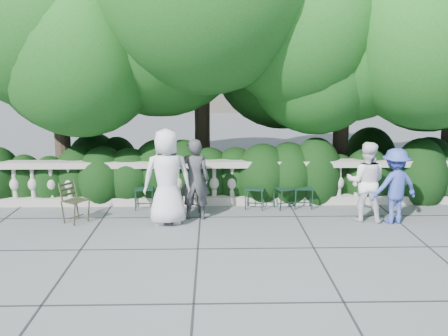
{
  "coord_description": "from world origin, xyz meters",
  "views": [
    {
      "loc": [
        -0.24,
        -9.08,
        3.11
      ],
      "look_at": [
        0.0,
        1.0,
        1.0
      ],
      "focal_mm": 40.0,
      "sensor_mm": 36.0,
      "label": 1
    }
  ],
  "objects_px": {
    "chair_d": "(303,210)",
    "person_older_blue": "(395,186)",
    "chair_b": "(144,211)",
    "chair_f": "(288,210)",
    "chair_weathered": "(81,223)",
    "chair_c": "(191,212)",
    "person_woman_grey": "(195,179)",
    "person_businessman": "(167,177)",
    "person_casual_man": "(366,182)",
    "chair_e": "(254,210)"
  },
  "relations": [
    {
      "from": "chair_f",
      "to": "person_woman_grey",
      "type": "xyz_separation_m",
      "value": [
        -1.99,
        -0.55,
        0.83
      ]
    },
    {
      "from": "chair_weathered",
      "to": "person_casual_man",
      "type": "xyz_separation_m",
      "value": [
        5.68,
        0.08,
        0.8
      ]
    },
    {
      "from": "chair_c",
      "to": "person_woman_grey",
      "type": "bearing_deg",
      "value": -61.25
    },
    {
      "from": "chair_f",
      "to": "chair_weathered",
      "type": "xyz_separation_m",
      "value": [
        -4.24,
        -0.82,
        0.0
      ]
    },
    {
      "from": "chair_b",
      "to": "chair_f",
      "type": "bearing_deg",
      "value": -7.03
    },
    {
      "from": "chair_d",
      "to": "chair_e",
      "type": "height_order",
      "value": "same"
    },
    {
      "from": "chair_b",
      "to": "person_older_blue",
      "type": "relative_size",
      "value": 0.56
    },
    {
      "from": "chair_f",
      "to": "person_older_blue",
      "type": "xyz_separation_m",
      "value": [
        1.97,
        -0.91,
        0.75
      ]
    },
    {
      "from": "chair_e",
      "to": "chair_f",
      "type": "distance_m",
      "value": 0.74
    },
    {
      "from": "person_businessman",
      "to": "chair_c",
      "type": "bearing_deg",
      "value": -127.08
    },
    {
      "from": "person_woman_grey",
      "to": "person_businessman",
      "type": "bearing_deg",
      "value": 31.65
    },
    {
      "from": "chair_f",
      "to": "chair_b",
      "type": "bearing_deg",
      "value": 160.25
    },
    {
      "from": "person_casual_man",
      "to": "chair_c",
      "type": "bearing_deg",
      "value": 6.57
    },
    {
      "from": "chair_f",
      "to": "person_businessman",
      "type": "height_order",
      "value": "person_businessman"
    },
    {
      "from": "chair_weathered",
      "to": "chair_b",
      "type": "bearing_deg",
      "value": -18.49
    },
    {
      "from": "person_woman_grey",
      "to": "chair_weathered",
      "type": "bearing_deg",
      "value": 7.17
    },
    {
      "from": "person_older_blue",
      "to": "chair_f",
      "type": "bearing_deg",
      "value": -39.29
    },
    {
      "from": "person_casual_man",
      "to": "person_older_blue",
      "type": "xyz_separation_m",
      "value": [
        0.53,
        -0.17,
        -0.05
      ]
    },
    {
      "from": "chair_d",
      "to": "person_older_blue",
      "type": "height_order",
      "value": "person_older_blue"
    },
    {
      "from": "person_businessman",
      "to": "person_woman_grey",
      "type": "distance_m",
      "value": 0.63
    },
    {
      "from": "chair_b",
      "to": "person_older_blue",
      "type": "bearing_deg",
      "value": -16.92
    },
    {
      "from": "chair_weathered",
      "to": "person_older_blue",
      "type": "relative_size",
      "value": 0.56
    },
    {
      "from": "chair_c",
      "to": "person_casual_man",
      "type": "xyz_separation_m",
      "value": [
        3.53,
        -0.65,
        0.8
      ]
    },
    {
      "from": "chair_e",
      "to": "chair_weathered",
      "type": "distance_m",
      "value": 3.6
    },
    {
      "from": "chair_d",
      "to": "person_older_blue",
      "type": "xyz_separation_m",
      "value": [
        1.62,
        -0.93,
        0.75
      ]
    },
    {
      "from": "chair_weathered",
      "to": "chair_e",
      "type": "bearing_deg",
      "value": -42.37
    },
    {
      "from": "person_woman_grey",
      "to": "person_casual_man",
      "type": "relative_size",
      "value": 1.03
    },
    {
      "from": "chair_c",
      "to": "person_casual_man",
      "type": "bearing_deg",
      "value": 6.11
    },
    {
      "from": "chair_b",
      "to": "person_casual_man",
      "type": "distance_m",
      "value": 4.68
    },
    {
      "from": "chair_weathered",
      "to": "person_older_blue",
      "type": "height_order",
      "value": "person_older_blue"
    },
    {
      "from": "chair_b",
      "to": "chair_e",
      "type": "bearing_deg",
      "value": -7.24
    },
    {
      "from": "chair_d",
      "to": "person_woman_grey",
      "type": "distance_m",
      "value": 2.54
    },
    {
      "from": "chair_b",
      "to": "person_casual_man",
      "type": "relative_size",
      "value": 0.52
    },
    {
      "from": "chair_c",
      "to": "chair_f",
      "type": "xyz_separation_m",
      "value": [
        2.09,
        0.08,
        0.0
      ]
    },
    {
      "from": "chair_weathered",
      "to": "person_businessman",
      "type": "distance_m",
      "value": 1.97
    },
    {
      "from": "chair_d",
      "to": "chair_e",
      "type": "bearing_deg",
      "value": -175.52
    },
    {
      "from": "chair_c",
      "to": "person_businessman",
      "type": "height_order",
      "value": "person_businessman"
    },
    {
      "from": "chair_d",
      "to": "person_businessman",
      "type": "bearing_deg",
      "value": -159.57
    },
    {
      "from": "chair_b",
      "to": "chair_e",
      "type": "height_order",
      "value": "same"
    },
    {
      "from": "chair_d",
      "to": "chair_f",
      "type": "relative_size",
      "value": 1.0
    },
    {
      "from": "chair_f",
      "to": "person_casual_man",
      "type": "height_order",
      "value": "person_casual_man"
    },
    {
      "from": "chair_weathered",
      "to": "chair_f",
      "type": "bearing_deg",
      "value": -44.59
    },
    {
      "from": "chair_b",
      "to": "chair_f",
      "type": "distance_m",
      "value": 3.11
    },
    {
      "from": "chair_c",
      "to": "person_woman_grey",
      "type": "relative_size",
      "value": 0.51
    },
    {
      "from": "chair_b",
      "to": "chair_d",
      "type": "bearing_deg",
      "value": -6.52
    },
    {
      "from": "chair_f",
      "to": "chair_c",
      "type": "bearing_deg",
      "value": 163.16
    },
    {
      "from": "chair_f",
      "to": "person_businessman",
      "type": "distance_m",
      "value": 2.82
    },
    {
      "from": "chair_f",
      "to": "person_older_blue",
      "type": "distance_m",
      "value": 2.29
    },
    {
      "from": "chair_b",
      "to": "chair_e",
      "type": "xyz_separation_m",
      "value": [
        2.37,
        -0.03,
        0.0
      ]
    },
    {
      "from": "person_woman_grey",
      "to": "person_casual_man",
      "type": "xyz_separation_m",
      "value": [
        3.43,
        -0.19,
        -0.03
      ]
    }
  ]
}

